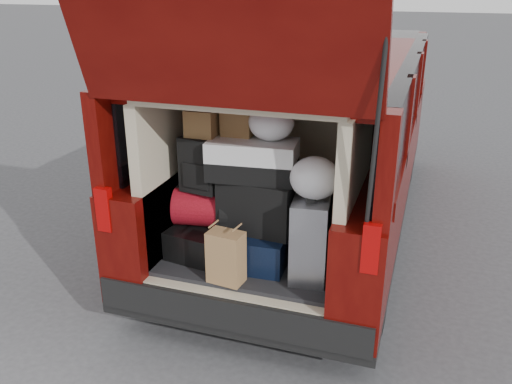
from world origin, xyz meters
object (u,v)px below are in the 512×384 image
navy_hardshell (258,243)px  twotone_duffel (253,160)px  black_soft_case (259,204)px  kraft_bag (226,257)px  silver_roller (310,238)px  red_duffel (204,207)px  backpack (201,164)px  black_hardshell (206,237)px

navy_hardshell → twotone_duffel: bearing=-176.8°
black_soft_case → twotone_duffel: size_ratio=0.87×
kraft_bag → black_soft_case: (0.11, 0.36, 0.25)m
silver_roller → red_duffel: size_ratio=1.35×
red_duffel → backpack: backpack is taller
kraft_bag → silver_roller: bearing=33.4°
backpack → kraft_bag: bearing=-38.2°
navy_hardshell → red_duffel: (-0.40, -0.01, 0.23)m
kraft_bag → red_duffel: (-0.30, 0.35, 0.17)m
black_hardshell → red_duffel: (0.00, -0.01, 0.24)m
silver_roller → backpack: 0.90m
red_duffel → black_soft_case: size_ratio=0.81×
black_hardshell → kraft_bag: bearing=-41.2°
black_soft_case → navy_hardshell: bearing=154.3°
silver_roller → black_soft_case: black_soft_case is taller
black_hardshell → navy_hardshell: bearing=9.7°
red_duffel → backpack: size_ratio=1.09×
black_hardshell → black_soft_case: 0.52m
black_hardshell → black_soft_case: bearing=9.2°
navy_hardshell → kraft_bag: size_ratio=1.54×
black_hardshell → twotone_duffel: bearing=9.2°
silver_roller → kraft_bag: silver_roller is taller
navy_hardshell → black_soft_case: (0.01, -0.00, 0.30)m
kraft_bag → red_duffel: bearing=137.7°
twotone_duffel → red_duffel: bearing=175.6°
red_duffel → backpack: 0.33m
twotone_duffel → black_soft_case: bearing=-5.2°
black_hardshell → kraft_bag: kraft_bag is taller
silver_roller → kraft_bag: size_ratio=1.58×
black_hardshell → silver_roller: silver_roller is taller
black_hardshell → kraft_bag: size_ratio=1.50×
red_duffel → black_hardshell: bearing=94.0°
black_hardshell → red_duffel: 0.24m
kraft_bag → twotone_duffel: size_ratio=0.60×
black_hardshell → backpack: 0.57m
navy_hardshell → black_soft_case: size_ratio=1.06×
red_duffel → twotone_duffel: bearing=-8.0°
black_soft_case → red_duffel: bearing=-174.5°
navy_hardshell → twotone_duffel: twotone_duffel is taller
black_hardshell → kraft_bag: 0.47m
navy_hardshell → black_soft_case: black_soft_case is taller
navy_hardshell → red_duffel: red_duffel is taller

